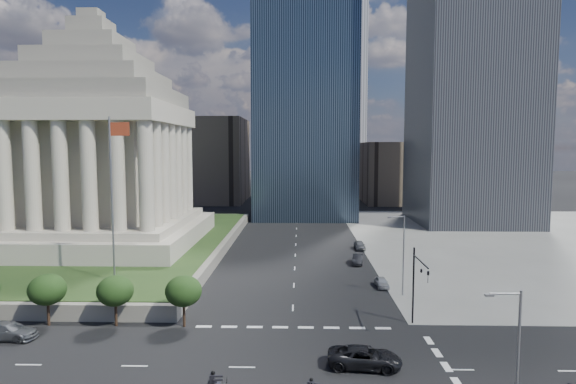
{
  "coord_description": "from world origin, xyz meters",
  "views": [
    {
      "loc": [
        0.79,
        -33.28,
        18.15
      ],
      "look_at": [
        -0.47,
        16.43,
        13.59
      ],
      "focal_mm": 30.0,
      "sensor_mm": 36.0,
      "label": 1
    }
  ],
  "objects_px": {
    "flagpole": "(113,190)",
    "pickup_truck": "(365,357)",
    "parked_sedan_near": "(382,282)",
    "traffic_signal_ne": "(418,278)",
    "parked_sedan_mid": "(358,259)",
    "street_lamp_south": "(515,363)",
    "street_lamp_north": "(402,250)",
    "war_memorial": "(95,129)",
    "parked_sedan_far": "(360,245)",
    "suv_grey": "(8,331)",
    "motorcycle_trail": "(212,384)"
  },
  "relations": [
    {
      "from": "parked_sedan_near",
      "to": "traffic_signal_ne",
      "type": "bearing_deg",
      "value": -87.99
    },
    {
      "from": "traffic_signal_ne",
      "to": "parked_sedan_mid",
      "type": "xyz_separation_m",
      "value": [
        -2.64,
        27.36,
        -4.52
      ]
    },
    {
      "from": "street_lamp_south",
      "to": "pickup_truck",
      "type": "xyz_separation_m",
      "value": [
        -7.15,
        11.26,
        -4.81
      ]
    },
    {
      "from": "street_lamp_north",
      "to": "parked_sedan_near",
      "type": "relative_size",
      "value": 2.68
    },
    {
      "from": "traffic_signal_ne",
      "to": "street_lamp_north",
      "type": "height_order",
      "value": "street_lamp_north"
    },
    {
      "from": "suv_grey",
      "to": "war_memorial",
      "type": "bearing_deg",
      "value": 14.19
    },
    {
      "from": "suv_grey",
      "to": "parked_sedan_near",
      "type": "relative_size",
      "value": 1.49
    },
    {
      "from": "pickup_truck",
      "to": "parked_sedan_near",
      "type": "distance_m",
      "value": 23.86
    },
    {
      "from": "war_memorial",
      "to": "parked_sedan_mid",
      "type": "bearing_deg",
      "value": -9.0
    },
    {
      "from": "street_lamp_north",
      "to": "motorcycle_trail",
      "type": "bearing_deg",
      "value": -127.25
    },
    {
      "from": "flagpole",
      "to": "suv_grey",
      "type": "distance_m",
      "value": 19.09
    },
    {
      "from": "street_lamp_north",
      "to": "motorcycle_trail",
      "type": "height_order",
      "value": "street_lamp_north"
    },
    {
      "from": "parked_sedan_mid",
      "to": "parked_sedan_far",
      "type": "height_order",
      "value": "parked_sedan_far"
    },
    {
      "from": "parked_sedan_mid",
      "to": "street_lamp_south",
      "type": "bearing_deg",
      "value": -77.75
    },
    {
      "from": "traffic_signal_ne",
      "to": "street_lamp_south",
      "type": "xyz_separation_m",
      "value": [
        0.83,
        -19.7,
        0.41
      ]
    },
    {
      "from": "suv_grey",
      "to": "parked_sedan_near",
      "type": "bearing_deg",
      "value": -61.09
    },
    {
      "from": "parked_sedan_near",
      "to": "pickup_truck",
      "type": "bearing_deg",
      "value": -104.74
    },
    {
      "from": "war_memorial",
      "to": "parked_sedan_mid",
      "type": "xyz_separation_m",
      "value": [
        43.86,
        -6.95,
        -20.67
      ]
    },
    {
      "from": "motorcycle_trail",
      "to": "pickup_truck",
      "type": "bearing_deg",
      "value": 17.16
    },
    {
      "from": "suv_grey",
      "to": "street_lamp_south",
      "type": "bearing_deg",
      "value": -108.42
    },
    {
      "from": "suv_grey",
      "to": "motorcycle_trail",
      "type": "relative_size",
      "value": 2.03
    },
    {
      "from": "war_memorial",
      "to": "flagpole",
      "type": "bearing_deg",
      "value": -63.11
    },
    {
      "from": "suv_grey",
      "to": "parked_sedan_mid",
      "type": "bearing_deg",
      "value": -46.56
    },
    {
      "from": "parked_sedan_far",
      "to": "parked_sedan_near",
      "type": "bearing_deg",
      "value": -90.97
    },
    {
      "from": "pickup_truck",
      "to": "parked_sedan_near",
      "type": "relative_size",
      "value": 1.64
    },
    {
      "from": "street_lamp_north",
      "to": "pickup_truck",
      "type": "distance_m",
      "value": 21.54
    },
    {
      "from": "flagpole",
      "to": "parked_sedan_far",
      "type": "distance_m",
      "value": 45.29
    },
    {
      "from": "parked_sedan_near",
      "to": "flagpole",
      "type": "bearing_deg",
      "value": -174.14
    },
    {
      "from": "flagpole",
      "to": "pickup_truck",
      "type": "bearing_deg",
      "value": -33.79
    },
    {
      "from": "traffic_signal_ne",
      "to": "motorcycle_trail",
      "type": "bearing_deg",
      "value": -143.08
    },
    {
      "from": "flagpole",
      "to": "parked_sedan_near",
      "type": "distance_m",
      "value": 35.87
    },
    {
      "from": "war_memorial",
      "to": "parked_sedan_far",
      "type": "xyz_separation_m",
      "value": [
        45.5,
        4.06,
        -20.65
      ]
    },
    {
      "from": "traffic_signal_ne",
      "to": "street_lamp_south",
      "type": "relative_size",
      "value": 0.8
    },
    {
      "from": "flagpole",
      "to": "pickup_truck",
      "type": "distance_m",
      "value": 35.86
    },
    {
      "from": "motorcycle_trail",
      "to": "street_lamp_north",
      "type": "bearing_deg",
      "value": 46.21
    },
    {
      "from": "war_memorial",
      "to": "street_lamp_south",
      "type": "distance_m",
      "value": 73.51
    },
    {
      "from": "pickup_truck",
      "to": "motorcycle_trail",
      "type": "distance_m",
      "value": 12.88
    },
    {
      "from": "pickup_truck",
      "to": "parked_sedan_far",
      "type": "relative_size",
      "value": 1.38
    },
    {
      "from": "suv_grey",
      "to": "parked_sedan_far",
      "type": "bearing_deg",
      "value": -39.06
    },
    {
      "from": "street_lamp_south",
      "to": "street_lamp_north",
      "type": "bearing_deg",
      "value": 90.0
    },
    {
      "from": "street_lamp_north",
      "to": "traffic_signal_ne",
      "type": "bearing_deg",
      "value": -94.19
    },
    {
      "from": "parked_sedan_far",
      "to": "motorcycle_trail",
      "type": "distance_m",
      "value": 54.73
    },
    {
      "from": "flagpole",
      "to": "parked_sedan_mid",
      "type": "relative_size",
      "value": 4.52
    },
    {
      "from": "street_lamp_south",
      "to": "street_lamp_north",
      "type": "relative_size",
      "value": 1.0
    },
    {
      "from": "traffic_signal_ne",
      "to": "suv_grey",
      "type": "relative_size",
      "value": 1.44
    },
    {
      "from": "traffic_signal_ne",
      "to": "parked_sedan_near",
      "type": "height_order",
      "value": "traffic_signal_ne"
    },
    {
      "from": "pickup_truck",
      "to": "parked_sedan_mid",
      "type": "xyz_separation_m",
      "value": [
        3.68,
        35.8,
        -0.12
      ]
    },
    {
      "from": "parked_sedan_mid",
      "to": "motorcycle_trail",
      "type": "height_order",
      "value": "motorcycle_trail"
    },
    {
      "from": "flagpole",
      "to": "parked_sedan_near",
      "type": "xyz_separation_m",
      "value": [
        33.33,
        4.52,
        -12.48
      ]
    },
    {
      "from": "suv_grey",
      "to": "parked_sedan_mid",
      "type": "relative_size",
      "value": 1.26
    }
  ]
}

